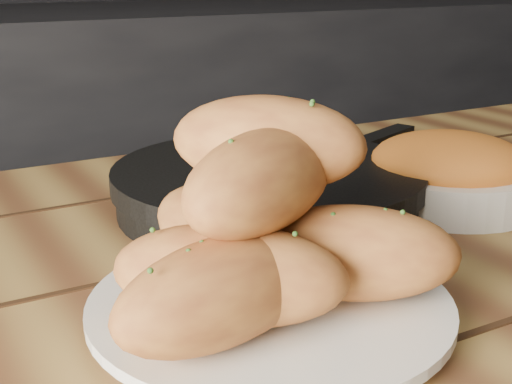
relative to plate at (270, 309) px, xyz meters
name	(u,v)px	position (x,y,z in m)	size (l,w,h in m)	color
counter	(211,196)	(0.49, 1.10, -0.31)	(2.80, 0.60, 0.90)	black
plate	(270,309)	(0.00, 0.00, 0.00)	(0.25, 0.25, 0.02)	white
bread_rolls	(260,229)	(-0.01, 0.00, 0.06)	(0.27, 0.23, 0.14)	#BD7734
skillet	(269,187)	(0.12, 0.21, 0.01)	(0.44, 0.32, 0.05)	black
bowl	(449,172)	(0.30, 0.13, 0.02)	(0.19, 0.19, 0.07)	white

